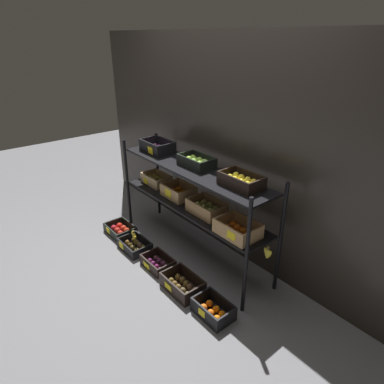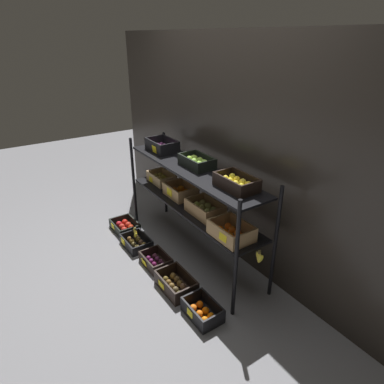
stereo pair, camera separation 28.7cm
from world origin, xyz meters
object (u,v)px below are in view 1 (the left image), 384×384
crate_ground_kiwi (135,246)px  banana_bunch_loose (134,237)px  crate_ground_plum (158,263)px  crate_ground_tangerine (213,310)px  crate_ground_right_kiwi (182,285)px  crate_ground_apple_red (120,230)px  display_rack (193,188)px

crate_ground_kiwi → banana_bunch_loose: 0.11m
crate_ground_plum → crate_ground_tangerine: size_ratio=0.98×
crate_ground_right_kiwi → crate_ground_tangerine: size_ratio=1.16×
crate_ground_apple_red → crate_ground_kiwi: same height
crate_ground_right_kiwi → crate_ground_kiwi: bearing=-179.6°
crate_ground_right_kiwi → crate_ground_plum: bearing=177.8°
crate_ground_kiwi → banana_bunch_loose: banana_bunch_loose is taller
crate_ground_tangerine → crate_ground_plum: bearing=179.6°
crate_ground_apple_red → crate_ground_kiwi: bearing=-4.9°
crate_ground_kiwi → crate_ground_tangerine: size_ratio=1.06×
crate_ground_apple_red → crate_ground_kiwi: size_ratio=0.99×
display_rack → crate_ground_apple_red: 1.14m
crate_ground_apple_red → crate_ground_right_kiwi: bearing=-1.3°
display_rack → crate_ground_kiwi: (-0.42, -0.45, -0.69)m
crate_ground_kiwi → crate_ground_plum: bearing=3.0°
crate_ground_apple_red → crate_ground_right_kiwi: (1.20, -0.03, 0.01)m
crate_ground_plum → display_rack: bearing=87.2°
crate_ground_tangerine → crate_ground_kiwi: bearing=-179.3°
display_rack → crate_ground_right_kiwi: 0.91m
crate_ground_apple_red → crate_ground_right_kiwi: 1.20m
display_rack → crate_ground_tangerine: bearing=-29.0°
crate_ground_apple_red → banana_bunch_loose: 0.40m
crate_ground_apple_red → crate_ground_plum: crate_ground_plum is taller
crate_ground_plum → crate_ground_tangerine: crate_ground_tangerine is taller
display_rack → crate_ground_plum: bearing=-92.8°
crate_ground_plum → banana_bunch_loose: 0.42m
crate_ground_kiwi → crate_ground_tangerine: bearing=0.7°
crate_ground_kiwi → crate_ground_plum: size_ratio=1.08×
crate_ground_apple_red → banana_bunch_loose: size_ratio=2.57×
crate_ground_kiwi → crate_ground_plum: (0.40, 0.02, -0.00)m
crate_ground_kiwi → banana_bunch_loose: bearing=-130.9°
crate_ground_apple_red → crate_ground_tangerine: crate_ground_tangerine is taller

